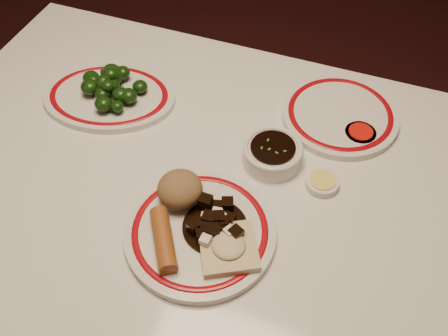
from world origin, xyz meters
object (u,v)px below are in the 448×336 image
dining_table (193,217)px  fried_wonton (229,247)px  rice_mound (180,189)px  spring_roll (163,239)px  broccoli_plate (109,96)px  broccoli_pile (108,85)px  main_plate (200,232)px  stirfry_heap (215,223)px  soy_bowl (272,154)px

dining_table → fried_wonton: size_ratio=9.35×
rice_mound → spring_roll: bearing=-83.4°
broccoli_plate → broccoli_pile: 0.03m
rice_mound → dining_table: bearing=85.9°
main_plate → fried_wonton: fried_wonton is taller
spring_roll → dining_table: bearing=60.6°
stirfry_heap → broccoli_plate: bearing=144.8°
spring_roll → soy_bowl: bearing=33.1°
stirfry_heap → rice_mound: bearing=155.8°
spring_roll → soy_bowl: (0.11, 0.26, -0.01)m
dining_table → stirfry_heap: 0.16m
stirfry_heap → soy_bowl: 0.20m
broccoli_plate → stirfry_heap: bearing=-35.2°
rice_mound → broccoli_pile: 0.34m
rice_mound → stirfry_heap: rice_mound is taller
dining_table → rice_mound: rice_mound is taller
main_plate → stirfry_heap: (0.02, 0.01, 0.02)m
fried_wonton → soy_bowl: (0.01, 0.23, -0.01)m
fried_wonton → stirfry_heap: size_ratio=1.10×
main_plate → soy_bowl: size_ratio=2.47×
rice_mound → fried_wonton: size_ratio=0.64×
broccoli_pile → main_plate: bearing=-39.2°
stirfry_heap → broccoli_plate: (-0.34, 0.24, -0.02)m
dining_table → stirfry_heap: (0.08, -0.07, 0.12)m
spring_roll → soy_bowl: spring_roll is taller
spring_roll → broccoli_pile: broccoli_pile is taller
broccoli_pile → soy_bowl: size_ratio=1.25×
dining_table → broccoli_pile: bearing=146.8°
rice_mound → spring_roll: 0.10m
main_plate → soy_bowl: bearing=72.0°
dining_table → soy_bowl: (0.12, 0.12, 0.11)m
rice_mound → broccoli_plate: (-0.26, 0.21, -0.04)m
rice_mound → broccoli_pile: (-0.26, 0.21, -0.01)m
spring_roll → main_plate: bearing=13.4°
fried_wonton → spring_roll: bearing=-166.1°
spring_roll → fried_wonton: spring_roll is taller
dining_table → stirfry_heap: size_ratio=10.27×
stirfry_heap → broccoli_plate: 0.42m
broccoli_pile → soy_bowl: (0.39, -0.05, -0.02)m
main_plate → broccoli_plate: main_plate is taller
stirfry_heap → broccoli_plate: stirfry_heap is taller
dining_table → broccoli_plate: 0.33m
spring_roll → fried_wonton: bearing=-19.1°
spring_roll → broccoli_pile: (-0.27, 0.31, 0.00)m
spring_roll → fried_wonton: 0.11m
broccoli_plate → soy_bowl: bearing=-6.7°
dining_table → spring_roll: 0.18m
rice_mound → stirfry_heap: (0.08, -0.04, -0.02)m
stirfry_heap → broccoli_pile: (-0.34, 0.25, 0.01)m
broccoli_plate → broccoli_pile: bearing=80.8°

